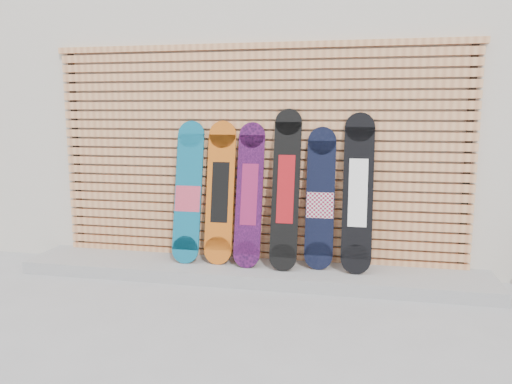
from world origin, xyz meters
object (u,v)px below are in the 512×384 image
at_px(snowboard_0, 188,193).
at_px(snowboard_3, 286,189).
at_px(snowboard_2, 249,194).
at_px(snowboard_5, 358,193).
at_px(snowboard_1, 220,192).
at_px(snowboard_4, 320,199).

bearing_deg(snowboard_0, snowboard_3, -1.26).
height_order(snowboard_2, snowboard_5, snowboard_5).
distance_m(snowboard_0, snowboard_1, 0.33).
distance_m(snowboard_1, snowboard_3, 0.67).
bearing_deg(snowboard_2, snowboard_4, 3.34).
bearing_deg(snowboard_5, snowboard_4, 174.84).
xyz_separation_m(snowboard_1, snowboard_4, (1.00, 0.01, -0.04)).
bearing_deg(snowboard_1, snowboard_5, -0.78).
bearing_deg(snowboard_4, snowboard_1, -179.21).
relative_size(snowboard_0, snowboard_4, 1.04).
bearing_deg(snowboard_5, snowboard_1, 179.22).
bearing_deg(snowboard_5, snowboard_0, -179.98).
height_order(snowboard_1, snowboard_4, snowboard_1).
height_order(snowboard_3, snowboard_4, snowboard_3).
xyz_separation_m(snowboard_1, snowboard_2, (0.31, -0.03, -0.01)).
bearing_deg(snowboard_1, snowboard_4, 0.79).
relative_size(snowboard_4, snowboard_5, 0.91).
distance_m(snowboard_1, snowboard_5, 1.36).
relative_size(snowboard_2, snowboard_3, 0.91).
bearing_deg(snowboard_3, snowboard_4, 9.44).
bearing_deg(snowboard_5, snowboard_3, -178.10).
distance_m(snowboard_2, snowboard_4, 0.70).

